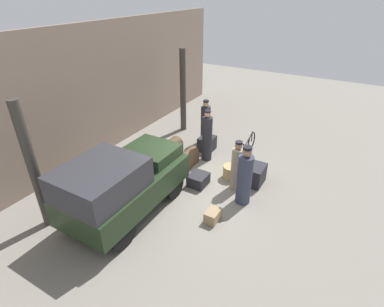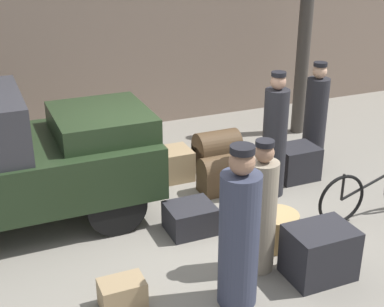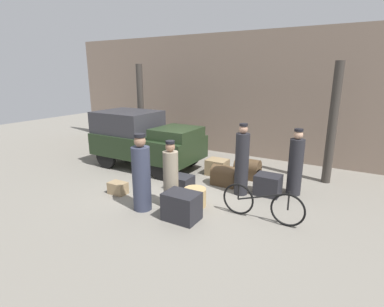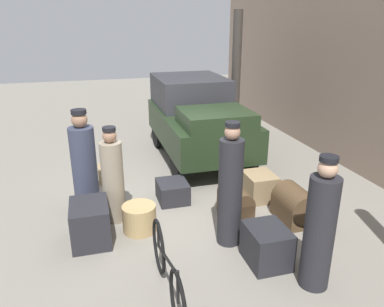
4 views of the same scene
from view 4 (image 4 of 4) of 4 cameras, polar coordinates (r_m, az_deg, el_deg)
name	(u,v)px [view 4 (image 4 of 4)]	position (r m, az deg, el deg)	size (l,w,h in m)	color
ground_plane	(179,199)	(7.04, -2.02, -6.89)	(30.00, 30.00, 0.00)	gray
station_building_facade	(381,69)	(8.30, 26.88, 11.44)	(16.00, 0.15, 4.50)	gray
canopy_pillar_left	(236,76)	(10.43, 6.71, 11.65)	(0.25, 0.25, 3.39)	#38332D
truck	(197,116)	(8.87, 0.78, 5.74)	(3.59, 1.78, 1.83)	black
bicycle	(167,271)	(4.64, -3.78, -17.40)	(1.81, 0.04, 0.77)	black
wicker_basket	(139,218)	(6.02, -8.02, -9.73)	(0.53, 0.53, 0.43)	tan
porter_lifting_near_truck	(113,179)	(6.17, -11.96, -3.83)	(0.35, 0.35, 1.61)	gray
porter_with_bicycle	(320,229)	(4.83, 18.88, -10.86)	(0.37, 0.37, 1.73)	#232328
porter_carrying_trunk	(230,189)	(5.42, 5.84, -5.47)	(0.35, 0.35, 1.86)	#232328
conductor_in_dark_uniform	(84,166)	(6.61, -16.10, -1.82)	(0.42, 0.42, 1.79)	#33384C
trunk_barrel_dark	(235,203)	(6.33, 6.62, -7.45)	(0.71, 0.40, 0.57)	#4C3823
trunk_umber_medium	(295,206)	(6.45, 15.45, -7.71)	(0.72, 0.53, 0.59)	#4C3823
suitcase_black_upright	(173,191)	(6.91, -2.97, -5.78)	(0.61, 0.54, 0.37)	#232328
suitcase_small_leather	(90,223)	(5.87, -15.24, -10.16)	(0.74, 0.56, 0.61)	#232328
trunk_large_brown	(106,174)	(7.93, -12.93, -3.01)	(0.47, 0.32, 0.31)	#937A56
trunk_wicker_pale	(259,186)	(7.07, 10.22, -4.92)	(0.62, 0.53, 0.48)	#937A56
suitcase_tan_flat	(267,246)	(5.34, 11.31, -13.59)	(0.64, 0.53, 0.53)	#232328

